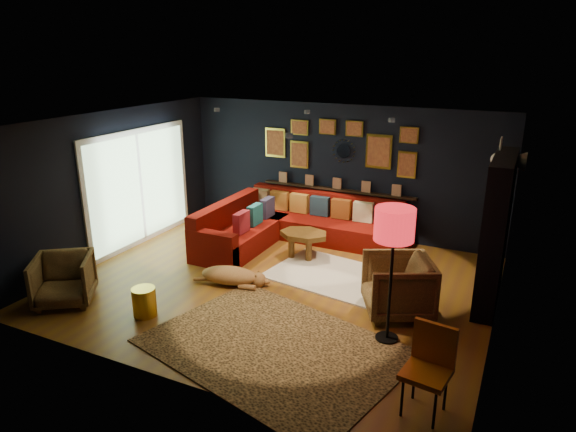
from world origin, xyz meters
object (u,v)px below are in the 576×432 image
at_px(sectional, 291,226).
at_px(floor_lamp, 394,230).
at_px(orange_chair, 430,362).
at_px(dog, 229,272).
at_px(armchair_left, 63,278).
at_px(coffee_table, 304,237).
at_px(armchair_right, 398,283).
at_px(gold_stool, 144,302).
at_px(pouf, 223,251).

xyz_separation_m(sectional, floor_lamp, (2.65, -2.66, 1.20)).
distance_m(orange_chair, dog, 3.83).
relative_size(armchair_left, floor_lamp, 0.45).
bearing_deg(coffee_table, dog, -110.96).
distance_m(coffee_table, armchair_right, 2.43).
bearing_deg(coffee_table, armchair_right, -32.93).
bearing_deg(gold_stool, pouf, 91.70).
bearing_deg(pouf, dog, -51.71).
distance_m(sectional, pouf, 1.53).
bearing_deg(armchair_right, coffee_table, -149.48).
relative_size(gold_stool, dog, 0.33).
bearing_deg(gold_stool, armchair_left, -170.68).
xyz_separation_m(coffee_table, floor_lamp, (2.11, -2.08, 1.14)).
xyz_separation_m(sectional, orange_chair, (3.38, -3.79, 0.24)).
bearing_deg(floor_lamp, pouf, 158.72).
relative_size(armchair_left, gold_stool, 1.96).
bearing_deg(gold_stool, coffee_table, 68.41).
bearing_deg(dog, coffee_table, 56.92).
relative_size(coffee_table, dog, 0.74).
xyz_separation_m(gold_stool, dog, (0.56, 1.36, 0.01)).
relative_size(coffee_table, gold_stool, 2.24).
xyz_separation_m(sectional, pouf, (-0.69, -1.36, -0.14)).
height_order(armchair_left, dog, armchair_left).
distance_m(sectional, dog, 2.15).
bearing_deg(floor_lamp, armchair_left, -166.87).
height_order(orange_chair, floor_lamp, floor_lamp).
xyz_separation_m(orange_chair, dog, (-3.44, 1.64, -0.35)).
bearing_deg(armchair_right, dog, -111.24).
bearing_deg(dog, orange_chair, -37.68).
bearing_deg(armchair_left, pouf, 26.69).
bearing_deg(coffee_table, gold_stool, -111.59).
height_order(coffee_table, gold_stool, coffee_table).
height_order(coffee_table, orange_chair, orange_chair).
xyz_separation_m(coffee_table, orange_chair, (2.84, -3.21, 0.18)).
distance_m(sectional, orange_chair, 5.08).
height_order(sectional, coffee_table, sectional).
bearing_deg(pouf, floor_lamp, -21.28).
xyz_separation_m(coffee_table, dog, (-0.60, -1.57, -0.17)).
distance_m(orange_chair, floor_lamp, 1.65).
distance_m(coffee_table, armchair_left, 4.00).
bearing_deg(dog, armchair_right, -6.82).
bearing_deg(dog, gold_stool, -124.44).
bearing_deg(pouf, orange_chair, -30.93).
bearing_deg(pouf, sectional, 63.20).
xyz_separation_m(floor_lamp, dog, (-2.71, 0.51, -1.31)).
bearing_deg(gold_stool, floor_lamp, 14.63).
bearing_deg(orange_chair, gold_stool, -175.91).
height_order(armchair_left, armchair_right, armchair_right).
xyz_separation_m(pouf, orange_chair, (4.06, -2.43, 0.38)).
relative_size(pouf, dog, 0.37).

